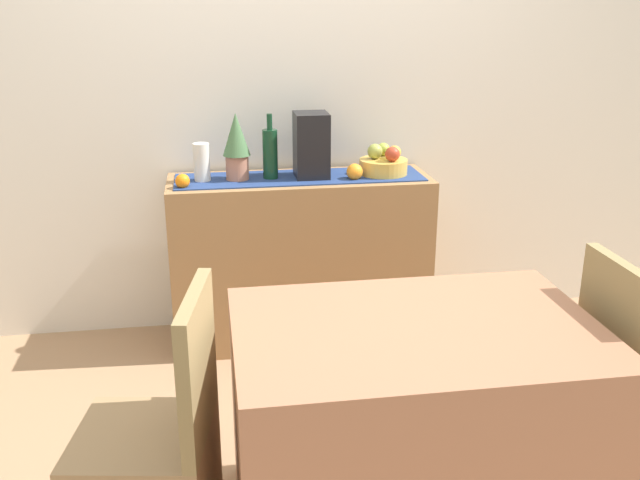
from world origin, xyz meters
name	(u,v)px	position (x,y,z in m)	size (l,w,h in m)	color
ground_plane	(317,440)	(0.00, 0.00, -0.01)	(6.40, 6.40, 0.02)	#A07B59
room_wall_rear	(280,67)	(0.00, 1.18, 1.35)	(6.40, 0.06, 2.70)	silver
sideboard_console	(301,259)	(0.06, 0.92, 0.42)	(1.28, 0.42, 0.85)	#976D44
table_runner	(300,177)	(0.06, 0.92, 0.85)	(1.20, 0.32, 0.01)	navy
fruit_bowl	(383,166)	(0.47, 0.92, 0.89)	(0.24, 0.24, 0.07)	gold
apple_front	(394,152)	(0.53, 0.93, 0.96)	(0.07, 0.07, 0.07)	gold
apple_upper	(375,151)	(0.43, 0.94, 0.96)	(0.07, 0.07, 0.07)	#98A344
apple_right	(392,154)	(0.50, 0.86, 0.96)	(0.07, 0.07, 0.07)	#AE3922
apple_left	(383,149)	(0.49, 1.00, 0.96)	(0.07, 0.07, 0.07)	#96A43A
wine_bottle	(270,153)	(-0.08, 0.92, 0.97)	(0.07, 0.07, 0.32)	#123720
coffee_maker	(311,146)	(0.12, 0.92, 1.00)	(0.16, 0.18, 0.32)	black
ceramic_vase	(202,163)	(-0.41, 0.92, 0.94)	(0.08, 0.08, 0.18)	silver
potted_plant	(236,144)	(-0.24, 0.92, 1.02)	(0.13, 0.13, 0.32)	#AC6E54
orange_loose_mid	(355,172)	(0.31, 0.84, 0.89)	(0.08, 0.08, 0.08)	orange
orange_loose_near_bowl	(183,181)	(-0.50, 0.81, 0.88)	(0.07, 0.07, 0.07)	orange
dining_table	(412,431)	(0.22, -0.54, 0.37)	(1.11, 0.76, 0.74)	#A1694C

